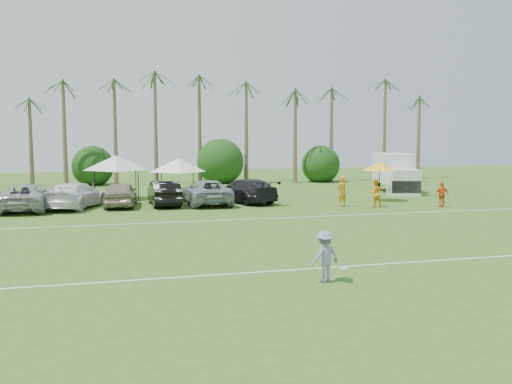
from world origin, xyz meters
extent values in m
plane|color=#365C1B|center=(0.00, 0.00, 0.00)|extent=(120.00, 120.00, 0.00)
cube|color=white|center=(0.00, 2.00, 0.01)|extent=(80.00, 0.10, 0.01)
cube|color=white|center=(0.00, 14.00, 0.01)|extent=(80.00, 0.10, 0.01)
cone|color=brown|center=(-12.00, 38.00, 5.00)|extent=(0.44, 0.44, 10.00)
cone|color=brown|center=(-8.00, 38.00, 5.50)|extent=(0.44, 0.44, 11.00)
cone|color=brown|center=(-4.00, 38.00, 4.00)|extent=(0.44, 0.44, 8.00)
cone|color=brown|center=(0.00, 38.00, 4.50)|extent=(0.44, 0.44, 9.00)
cone|color=brown|center=(4.00, 38.00, 5.00)|extent=(0.44, 0.44, 10.00)
cone|color=brown|center=(8.00, 38.00, 5.50)|extent=(0.44, 0.44, 11.00)
cone|color=brown|center=(13.00, 38.00, 4.00)|extent=(0.44, 0.44, 8.00)
cone|color=brown|center=(18.00, 38.00, 4.50)|extent=(0.44, 0.44, 9.00)
cone|color=brown|center=(23.00, 38.00, 5.00)|extent=(0.44, 0.44, 10.00)
cone|color=brown|center=(27.00, 38.00, 5.50)|extent=(0.44, 0.44, 11.00)
cylinder|color=brown|center=(-6.00, 39.00, 0.70)|extent=(0.30, 0.30, 1.40)
sphere|color=#123910|center=(-6.00, 39.00, 1.80)|extent=(4.00, 4.00, 4.00)
cylinder|color=brown|center=(6.00, 39.00, 0.70)|extent=(0.30, 0.30, 1.40)
sphere|color=#123910|center=(6.00, 39.00, 1.80)|extent=(4.00, 4.00, 4.00)
cylinder|color=brown|center=(16.00, 39.00, 0.70)|extent=(0.30, 0.30, 1.40)
sphere|color=#123910|center=(16.00, 39.00, 1.80)|extent=(4.00, 4.00, 4.00)
imported|color=orange|center=(9.86, 17.91, 1.01)|extent=(0.84, 0.68, 2.01)
imported|color=#FFA71C|center=(11.84, 17.11, 0.92)|extent=(0.90, 0.70, 1.84)
imported|color=#E95819|center=(16.00, 15.94, 0.82)|extent=(0.97, 0.42, 1.64)
cube|color=white|center=(18.05, 26.15, 1.97)|extent=(3.33, 4.84, 2.40)
cube|color=white|center=(17.36, 23.15, 1.01)|extent=(2.54, 2.18, 2.01)
cube|color=black|center=(17.19, 22.45, 0.72)|extent=(2.21, 0.78, 0.96)
cube|color=#E5590C|center=(19.23, 25.87, 1.54)|extent=(0.36, 1.50, 0.86)
cylinder|color=black|center=(16.47, 23.56, 0.43)|extent=(0.48, 0.91, 0.86)
cylinder|color=black|center=(18.34, 23.13, 0.43)|extent=(0.48, 0.91, 0.86)
cylinder|color=black|center=(17.37, 27.48, 0.43)|extent=(0.48, 0.91, 0.86)
cylinder|color=black|center=(19.24, 27.05, 0.43)|extent=(0.48, 0.91, 0.86)
cylinder|color=black|center=(-5.75, 24.56, 1.07)|extent=(0.06, 0.06, 2.13)
cylinder|color=black|center=(-2.75, 24.56, 1.07)|extent=(0.06, 0.06, 2.13)
cylinder|color=black|center=(-5.75, 27.56, 1.07)|extent=(0.06, 0.06, 2.13)
cylinder|color=black|center=(-2.75, 27.56, 1.07)|extent=(0.06, 0.06, 2.13)
pyramid|color=silver|center=(-4.25, 26.06, 3.20)|extent=(4.61, 4.61, 1.07)
cylinder|color=black|center=(-1.13, 24.59, 0.97)|extent=(0.06, 0.06, 1.94)
cylinder|color=black|center=(1.59, 24.59, 0.97)|extent=(0.06, 0.06, 1.94)
cylinder|color=black|center=(-1.13, 27.30, 0.97)|extent=(0.06, 0.06, 1.94)
cylinder|color=black|center=(1.59, 27.30, 0.97)|extent=(0.06, 0.06, 1.94)
pyramid|color=white|center=(0.23, 25.94, 2.91)|extent=(4.20, 4.20, 0.97)
cylinder|color=black|center=(13.72, 20.17, 1.23)|extent=(0.05, 0.05, 2.45)
cone|color=yellow|center=(13.72, 20.17, 2.45)|extent=(2.45, 2.45, 0.56)
imported|color=#827FB4|center=(1.50, 0.26, 0.81)|extent=(1.18, 0.88, 1.63)
cylinder|color=white|center=(2.02, -0.02, 0.46)|extent=(0.27, 0.27, 0.03)
imported|color=#A3A4A6|center=(-9.70, 21.21, 0.83)|extent=(3.21, 6.17, 1.66)
imported|color=white|center=(-6.89, 21.61, 0.83)|extent=(4.24, 6.18, 1.66)
imported|color=gray|center=(-4.08, 21.60, 0.83)|extent=(2.47, 5.06, 1.66)
imported|color=black|center=(-1.27, 21.54, 0.83)|extent=(1.84, 5.07, 1.66)
imported|color=gray|center=(1.54, 21.43, 0.83)|extent=(2.77, 5.98, 1.66)
imported|color=black|center=(4.35, 21.76, 0.83)|extent=(3.93, 6.16, 1.66)
camera|label=1|loc=(-5.26, -16.27, 4.62)|focal=40.00mm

